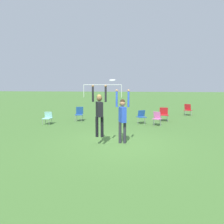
% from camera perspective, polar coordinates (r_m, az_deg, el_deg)
% --- Properties ---
extents(ground_plane, '(120.00, 120.00, 0.00)m').
position_cam_1_polar(ground_plane, '(9.23, 1.08, -8.19)').
color(ground_plane, '#477533').
extents(person_jumping, '(0.62, 0.51, 2.10)m').
position_cam_1_polar(person_jumping, '(8.74, -3.32, 0.63)').
color(person_jumping, black).
rests_on(person_jumping, ground_plane).
extents(person_defending, '(0.59, 0.48, 2.25)m').
position_cam_1_polar(person_defending, '(9.04, 2.75, -0.70)').
color(person_defending, '#2D2D38').
rests_on(person_defending, ground_plane).
extents(frisbee, '(0.26, 0.25, 0.07)m').
position_cam_1_polar(frisbee, '(8.86, 0.10, 8.33)').
color(frisbee, white).
extents(camping_chair_0, '(0.61, 0.67, 0.95)m').
position_cam_1_polar(camping_chair_0, '(14.72, -8.55, -0.21)').
color(camping_chair_0, gray).
rests_on(camping_chair_0, ground_plane).
extents(camping_chair_1, '(0.50, 0.53, 0.76)m').
position_cam_1_polar(camping_chair_1, '(13.99, -16.47, -1.27)').
color(camping_chair_1, gray).
rests_on(camping_chair_1, ground_plane).
extents(camping_chair_2, '(0.57, 0.61, 0.90)m').
position_cam_1_polar(camping_chair_2, '(14.96, 13.40, -0.33)').
color(camping_chair_2, gray).
rests_on(camping_chair_2, ground_plane).
extents(camping_chair_3, '(0.71, 0.79, 0.89)m').
position_cam_1_polar(camping_chair_3, '(18.24, 19.21, 0.77)').
color(camping_chair_3, gray).
rests_on(camping_chair_3, ground_plane).
extents(camping_chair_4, '(0.68, 0.75, 0.83)m').
position_cam_1_polar(camping_chair_4, '(13.77, 7.70, -0.95)').
color(camping_chair_4, gray).
rests_on(camping_chair_4, ground_plane).
extents(camping_chair_5, '(0.63, 0.69, 0.82)m').
position_cam_1_polar(camping_chair_5, '(13.30, 11.71, -1.38)').
color(camping_chair_5, gray).
rests_on(camping_chair_5, ground_plane).
extents(soccer_goal, '(7.10, 0.10, 2.35)m').
position_cam_1_polar(soccer_goal, '(40.10, -2.52, 6.47)').
color(soccer_goal, white).
rests_on(soccer_goal, ground_plane).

